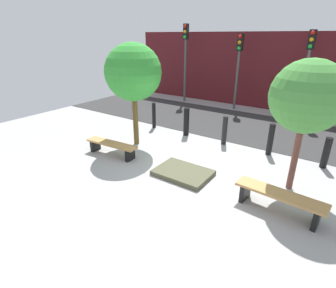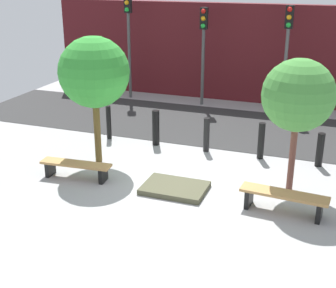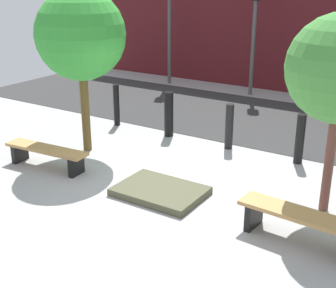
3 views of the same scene
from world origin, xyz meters
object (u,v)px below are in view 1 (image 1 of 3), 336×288
object	(u,v)px
tree_behind_left_bench	(133,73)
bollard_far_left	(154,115)
bollard_far_right	(326,153)
traffic_light_mid_west	(239,58)
bollard_right	(271,140)
bollard_center	(225,130)
bollard_left	(186,122)
planter_bed	(183,173)
traffic_light_mid_east	(308,60)
traffic_light_west	(185,50)
bench_left	(112,146)
bench_right	(279,198)
tree_behind_right_bench	(307,97)

from	to	relation	value
tree_behind_left_bench	bollard_far_left	world-z (taller)	tree_behind_left_bench
bollard_far_left	bollard_far_right	world-z (taller)	bollard_far_left
tree_behind_left_bench	bollard_far_left	size ratio (longest dim) A/B	3.24
tree_behind_left_bench	traffic_light_mid_west	size ratio (longest dim) A/B	0.93
bollard_far_left	bollard_right	size ratio (longest dim) A/B	1.02
bollard_far_left	bollard_center	size ratio (longest dim) A/B	1.04
bollard_far_left	bollard_left	size ratio (longest dim) A/B	0.98
planter_bed	bollard_right	xyz separation A→B (m)	(1.56, 2.72, 0.45)
tree_behind_left_bench	bollard_center	distance (m)	3.66
tree_behind_left_bench	bollard_left	distance (m)	2.78
bollard_left	traffic_light_mid_east	size ratio (longest dim) A/B	0.28
bollard_right	traffic_light_west	distance (m)	8.07
traffic_light_west	bench_left	bearing A→B (deg)	-75.31
bench_left	bollard_left	bearing A→B (deg)	66.75
bench_right	traffic_light_mid_west	world-z (taller)	traffic_light_mid_west
bollard_far_left	traffic_light_mid_west	xyz separation A→B (m)	(1.60, 4.73, 1.99)
planter_bed	bollard_left	size ratio (longest dim) A/B	1.41
bench_left	traffic_light_mid_east	xyz separation A→B (m)	(4.07, 7.65, 2.30)
bollard_center	bollard_right	bearing A→B (deg)	0.00
bollard_center	tree_behind_left_bench	bearing A→B (deg)	-145.66
planter_bed	bollard_left	bearing A→B (deg)	119.78
bench_right	traffic_light_mid_east	bearing A→B (deg)	102.16
planter_bed	tree_behind_right_bench	xyz separation A→B (m)	(2.55, 0.98, 2.25)
tree_behind_left_bench	traffic_light_west	distance (m)	6.79
planter_bed	traffic_light_west	world-z (taller)	traffic_light_west
tree_behind_left_bench	bollard_left	size ratio (longest dim) A/B	3.19
tree_behind_left_bench	traffic_light_mid_east	xyz separation A→B (m)	(4.07, 6.47, 0.15)
bollard_left	traffic_light_west	distance (m)	6.05
tree_behind_left_bench	bollard_right	bearing A→B (deg)	22.99
bench_left	bench_right	world-z (taller)	bench_right
bollard_left	bollard_right	bearing A→B (deg)	0.00
bollard_right	bollard_left	bearing A→B (deg)	180.00
bollard_right	bollard_far_right	xyz separation A→B (m)	(1.56, 0.00, -0.05)
traffic_light_west	traffic_light_mid_east	distance (m)	6.08
bollard_left	traffic_light_mid_west	bearing A→B (deg)	89.53
planter_bed	bollard_far_right	distance (m)	4.16
traffic_light_west	tree_behind_left_bench	bearing A→B (deg)	-72.78
bollard_center	bollard_right	size ratio (longest dim) A/B	0.97
tree_behind_right_bench	traffic_light_mid_west	world-z (taller)	traffic_light_mid_west
bollard_left	traffic_light_mid_east	bearing A→B (deg)	56.94
planter_bed	traffic_light_mid_west	size ratio (longest dim) A/B	0.41
bench_right	bollard_right	distance (m)	3.09
bollard_left	bollard_center	xyz separation A→B (m)	(1.56, 0.00, -0.03)
bollard_far_left	bench_right	bearing A→B (deg)	-27.28
bollard_far_left	traffic_light_west	size ratio (longest dim) A/B	0.25
bollard_far_right	bollard_center	bearing A→B (deg)	180.00
tree_behind_right_bench	planter_bed	bearing A→B (deg)	-159.00
bench_right	bollard_far_right	size ratio (longest dim) A/B	2.06
traffic_light_mid_east	bollard_far_left	bearing A→B (deg)	-134.43
traffic_light_west	traffic_light_mid_east	bearing A→B (deg)	-0.01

